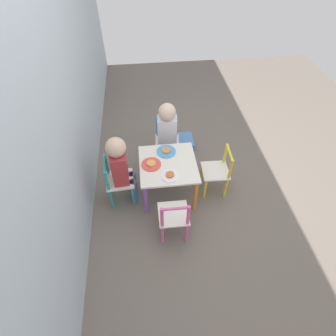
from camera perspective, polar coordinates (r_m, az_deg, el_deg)
The scene contains 13 objects.
ground_plane at distance 2.80m, azimuth 0.00°, elevation -5.09°, with size 6.00×6.00×0.00m, color #6B6056.
house_wall at distance 2.03m, azimuth -24.22°, elevation 16.39°, with size 6.00×0.06×2.60m.
kids_table at distance 2.52m, azimuth 0.00°, elevation -0.04°, with size 0.54×0.54×0.43m.
chair_blue at distance 2.94m, azimuth -0.19°, elevation 5.74°, with size 0.28×0.28×0.53m.
chair_teal at distance 2.58m, azimuth -10.87°, elevation -2.91°, with size 0.28×0.28×0.53m.
chair_pink at distance 2.30m, azimuth 1.25°, elevation -10.72°, with size 0.26×0.26×0.53m.
chair_yellow at distance 2.66m, azimuth 10.66°, elevation -0.87°, with size 0.27×0.27×0.53m.
child_right at distance 2.76m, azimuth -0.18°, elevation 8.25°, with size 0.23×0.21×0.78m.
child_back at distance 2.41m, azimuth -10.21°, elevation 0.65°, with size 0.21×0.23×0.80m.
plate_right at distance 2.58m, azimuth -0.39°, elevation 3.68°, with size 0.19×0.19×0.03m.
plate_back at distance 2.46m, azimuth -3.68°, elevation 0.86°, with size 0.18×0.18×0.03m.
plate_left at distance 2.36m, azimuth 0.43°, elevation -1.60°, with size 0.17×0.17×0.03m.
storage_bin at distance 3.26m, azimuth 3.84°, elevation 5.64°, with size 0.27×0.18×0.11m.
Camera 1 is at (-1.70, 0.19, 2.21)m, focal length 28.00 mm.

